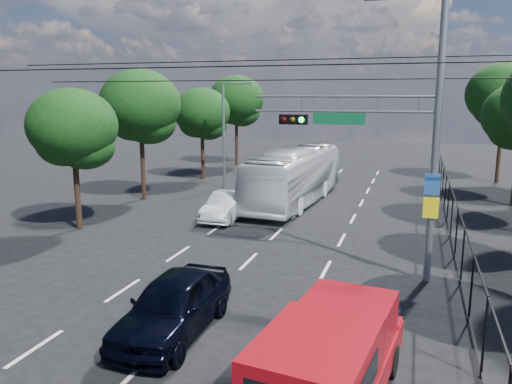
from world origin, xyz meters
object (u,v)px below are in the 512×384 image
at_px(red_pickup, 331,359).
at_px(navy_hatchback, 174,305).
at_px(signal_mast, 398,127).
at_px(white_bus, 295,176).
at_px(white_van, 227,206).

distance_m(red_pickup, navy_hatchback, 4.96).
bearing_deg(signal_mast, white_bus, 119.22).
bearing_deg(white_van, red_pickup, -62.67).
bearing_deg(signal_mast, navy_hatchback, -130.83).
distance_m(signal_mast, navy_hatchback, 9.25).
xyz_separation_m(navy_hatchback, white_bus, (-0.77, 17.01, 0.78)).
relative_size(red_pickup, navy_hatchback, 1.20).
xyz_separation_m(signal_mast, navy_hatchback, (-5.31, -6.15, -4.43)).
bearing_deg(navy_hatchback, white_van, 103.87).
distance_m(signal_mast, white_bus, 12.98).
distance_m(signal_mast, red_pickup, 9.15).
height_order(signal_mast, red_pickup, signal_mast).
height_order(navy_hatchback, white_bus, white_bus).
bearing_deg(white_bus, white_van, -112.06).
height_order(signal_mast, white_van, signal_mast).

